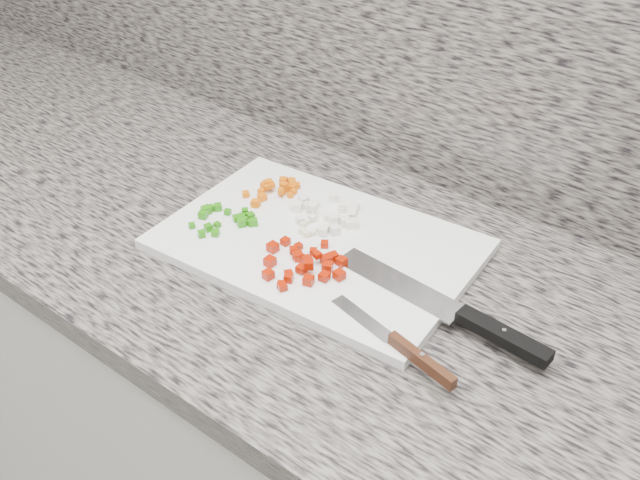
{
  "coord_description": "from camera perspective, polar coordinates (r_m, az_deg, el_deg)",
  "views": [
    {
      "loc": [
        0.44,
        0.76,
        1.55
      ],
      "look_at": [
        -0.08,
        1.44,
        0.94
      ],
      "focal_mm": 40.0,
      "sensor_mm": 36.0,
      "label": 1
    }
  ],
  "objects": [
    {
      "name": "garlic_pile",
      "position": [
        1.1,
        -0.74,
        0.91
      ],
      "size": [
        0.05,
        0.04,
        0.01
      ],
      "color": "beige",
      "rests_on": "cutting_board"
    },
    {
      "name": "green_pepper_pile",
      "position": [
        1.13,
        -7.53,
        1.72
      ],
      "size": [
        0.1,
        0.1,
        0.01
      ],
      "color": "#237E0B",
      "rests_on": "cutting_board"
    },
    {
      "name": "paring_knife",
      "position": [
        0.9,
        6.87,
        -8.65
      ],
      "size": [
        0.21,
        0.06,
        0.02
      ],
      "rotation": [
        0.0,
        0.0,
        -0.22
      ],
      "color": "silver",
      "rests_on": "cutting_board"
    },
    {
      "name": "cabinet",
      "position": [
        1.38,
        2.87,
        -18.5
      ],
      "size": [
        3.92,
        0.62,
        0.86
      ],
      "primitive_type": "cube",
      "color": "silver",
      "rests_on": "ground"
    },
    {
      "name": "backsplash",
      "position": [
        1.13,
        13.38,
        16.79
      ],
      "size": [
        3.92,
        0.02,
        0.6
      ],
      "primitive_type": "cube",
      "color": "slate",
      "rests_on": "countertop"
    },
    {
      "name": "carrot_pile",
      "position": [
        1.2,
        -3.55,
        4.1
      ],
      "size": [
        0.07,
        0.11,
        0.02
      ],
      "color": "#E06004",
      "rests_on": "cutting_board"
    },
    {
      "name": "onion_pile",
      "position": [
        1.13,
        0.92,
        2.1
      ],
      "size": [
        0.12,
        0.11,
        0.02
      ],
      "color": "white",
      "rests_on": "cutting_board"
    },
    {
      "name": "cutting_board",
      "position": [
        1.09,
        -0.19,
        -0.32
      ],
      "size": [
        0.49,
        0.34,
        0.02
      ],
      "primitive_type": "cube",
      "rotation": [
        0.0,
        0.0,
        0.07
      ],
      "color": "white",
      "rests_on": "countertop"
    },
    {
      "name": "chef_knife",
      "position": [
        0.96,
        11.51,
        -6.04
      ],
      "size": [
        0.33,
        0.06,
        0.02
      ],
      "rotation": [
        0.0,
        0.0,
        -0.08
      ],
      "color": "silver",
      "rests_on": "cutting_board"
    },
    {
      "name": "countertop",
      "position": [
        1.05,
        3.6,
        -3.99
      ],
      "size": [
        3.96,
        0.64,
        0.04
      ],
      "primitive_type": "cube",
      "color": "slate",
      "rests_on": "cabinet"
    },
    {
      "name": "red_pepper_pile",
      "position": [
        1.03,
        -1.24,
        -1.87
      ],
      "size": [
        0.13,
        0.13,
        0.02
      ],
      "color": "#A01602",
      "rests_on": "cutting_board"
    }
  ]
}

